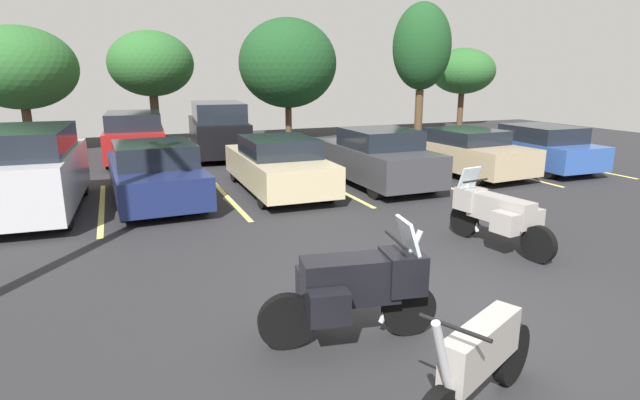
{
  "coord_description": "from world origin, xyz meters",
  "views": [
    {
      "loc": [
        -3.69,
        -4.91,
        3.03
      ],
      "look_at": [
        -0.75,
        2.32,
        1.06
      ],
      "focal_mm": 28.19,
      "sensor_mm": 36.0,
      "label": 1
    }
  ],
  "objects_px": {
    "car_navy": "(155,173)",
    "motorcycle_touring": "(357,286)",
    "motorcycle_second": "(479,364)",
    "car_champagne": "(278,165)",
    "car_blue": "(534,147)",
    "car_far_black": "(218,130)",
    "motorcycle_third": "(496,213)",
    "car_far_red": "(135,137)",
    "car_charcoal": "(377,158)",
    "car_tan": "(461,151)",
    "car_silver": "(29,171)"
  },
  "relations": [
    {
      "from": "car_navy",
      "to": "motorcycle_touring",
      "type": "bearing_deg",
      "value": -78.48
    },
    {
      "from": "motorcycle_touring",
      "to": "motorcycle_second",
      "type": "height_order",
      "value": "motorcycle_touring"
    },
    {
      "from": "car_navy",
      "to": "car_champagne",
      "type": "distance_m",
      "value": 3.08
    },
    {
      "from": "motorcycle_touring",
      "to": "car_blue",
      "type": "distance_m",
      "value": 12.79
    },
    {
      "from": "car_navy",
      "to": "car_far_black",
      "type": "distance_m",
      "value": 6.81
    },
    {
      "from": "motorcycle_second",
      "to": "car_champagne",
      "type": "xyz_separation_m",
      "value": [
        1.08,
        9.31,
        0.17
      ]
    },
    {
      "from": "motorcycle_second",
      "to": "motorcycle_third",
      "type": "bearing_deg",
      "value": 47.37
    },
    {
      "from": "car_navy",
      "to": "car_far_red",
      "type": "bearing_deg",
      "value": 91.45
    },
    {
      "from": "car_blue",
      "to": "motorcycle_third",
      "type": "bearing_deg",
      "value": -138.65
    },
    {
      "from": "motorcycle_touring",
      "to": "motorcycle_third",
      "type": "relative_size",
      "value": 0.95
    },
    {
      "from": "motorcycle_touring",
      "to": "car_charcoal",
      "type": "xyz_separation_m",
      "value": [
        4.27,
        7.46,
        0.08
      ]
    },
    {
      "from": "car_blue",
      "to": "car_far_red",
      "type": "bearing_deg",
      "value": 151.59
    },
    {
      "from": "car_far_red",
      "to": "car_charcoal",
      "type": "bearing_deg",
      "value": -48.09
    },
    {
      "from": "car_charcoal",
      "to": "car_tan",
      "type": "distance_m",
      "value": 3.28
    },
    {
      "from": "car_tan",
      "to": "car_blue",
      "type": "relative_size",
      "value": 1.05
    },
    {
      "from": "car_silver",
      "to": "motorcycle_third",
      "type": "bearing_deg",
      "value": -35.23
    },
    {
      "from": "motorcycle_touring",
      "to": "car_champagne",
      "type": "bearing_deg",
      "value": 79.17
    },
    {
      "from": "motorcycle_second",
      "to": "car_silver",
      "type": "distance_m",
      "value": 10.35
    },
    {
      "from": "motorcycle_touring",
      "to": "motorcycle_second",
      "type": "bearing_deg",
      "value": -76.62
    },
    {
      "from": "car_silver",
      "to": "car_charcoal",
      "type": "height_order",
      "value": "car_silver"
    },
    {
      "from": "motorcycle_touring",
      "to": "car_charcoal",
      "type": "bearing_deg",
      "value": 60.18
    },
    {
      "from": "car_navy",
      "to": "car_blue",
      "type": "distance_m",
      "value": 11.82
    },
    {
      "from": "motorcycle_third",
      "to": "car_champagne",
      "type": "bearing_deg",
      "value": 111.75
    },
    {
      "from": "car_charcoal",
      "to": "motorcycle_third",
      "type": "bearing_deg",
      "value": -95.66
    },
    {
      "from": "car_silver",
      "to": "car_champagne",
      "type": "bearing_deg",
      "value": 0.56
    },
    {
      "from": "motorcycle_third",
      "to": "car_tan",
      "type": "height_order",
      "value": "car_tan"
    },
    {
      "from": "car_navy",
      "to": "car_charcoal",
      "type": "relative_size",
      "value": 1.11
    },
    {
      "from": "motorcycle_third",
      "to": "motorcycle_second",
      "type": "bearing_deg",
      "value": -132.63
    },
    {
      "from": "motorcycle_touring",
      "to": "car_far_red",
      "type": "relative_size",
      "value": 0.46
    },
    {
      "from": "motorcycle_second",
      "to": "car_tan",
      "type": "xyz_separation_m",
      "value": [
        7.13,
        9.57,
        0.15
      ]
    },
    {
      "from": "car_charcoal",
      "to": "car_far_red",
      "type": "height_order",
      "value": "car_far_red"
    },
    {
      "from": "car_navy",
      "to": "car_tan",
      "type": "height_order",
      "value": "car_navy"
    },
    {
      "from": "car_champagne",
      "to": "car_navy",
      "type": "bearing_deg",
      "value": 176.19
    },
    {
      "from": "car_far_red",
      "to": "car_silver",
      "type": "bearing_deg",
      "value": -110.54
    },
    {
      "from": "motorcycle_touring",
      "to": "car_far_red",
      "type": "height_order",
      "value": "car_far_red"
    },
    {
      "from": "car_blue",
      "to": "car_far_red",
      "type": "relative_size",
      "value": 1.01
    },
    {
      "from": "car_silver",
      "to": "car_navy",
      "type": "relative_size",
      "value": 0.95
    },
    {
      "from": "motorcycle_touring",
      "to": "car_champagne",
      "type": "distance_m",
      "value": 7.82
    },
    {
      "from": "motorcycle_third",
      "to": "car_silver",
      "type": "height_order",
      "value": "car_silver"
    },
    {
      "from": "car_far_black",
      "to": "car_tan",
      "type": "bearing_deg",
      "value": -44.04
    },
    {
      "from": "motorcycle_touring",
      "to": "motorcycle_third",
      "type": "distance_m",
      "value": 4.24
    },
    {
      "from": "car_blue",
      "to": "motorcycle_second",
      "type": "bearing_deg",
      "value": -136.46
    },
    {
      "from": "car_navy",
      "to": "car_blue",
      "type": "xyz_separation_m",
      "value": [
        11.82,
        -0.18,
        0.01
      ]
    },
    {
      "from": "car_silver",
      "to": "car_far_black",
      "type": "distance_m",
      "value": 8.42
    },
    {
      "from": "car_silver",
      "to": "car_charcoal",
      "type": "relative_size",
      "value": 1.05
    },
    {
      "from": "car_tan",
      "to": "motorcycle_third",
      "type": "bearing_deg",
      "value": -122.52
    },
    {
      "from": "motorcycle_third",
      "to": "car_tan",
      "type": "distance_m",
      "value": 7.04
    },
    {
      "from": "car_charcoal",
      "to": "car_far_black",
      "type": "relative_size",
      "value": 0.89
    },
    {
      "from": "car_charcoal",
      "to": "car_silver",
      "type": "bearing_deg",
      "value": 178.89
    },
    {
      "from": "motorcycle_second",
      "to": "car_silver",
      "type": "height_order",
      "value": "car_silver"
    }
  ]
}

